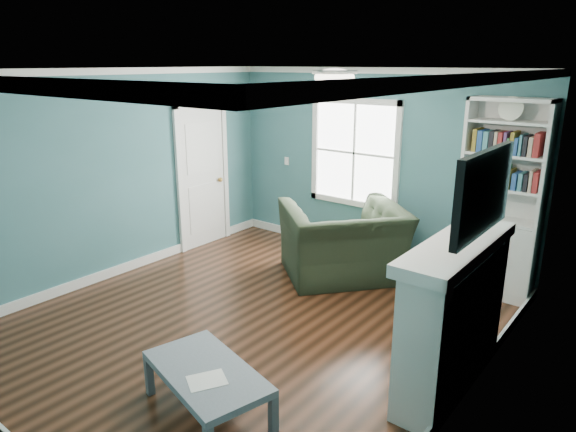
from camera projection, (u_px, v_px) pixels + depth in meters
The scene contains 13 objects.
floor at pixel (253, 321), 5.50m from camera, with size 5.00×5.00×0.00m, color black.
room_walls at pixel (250, 177), 5.05m from camera, with size 5.00×5.00×5.00m.
trim at pixel (250, 210), 5.15m from camera, with size 4.50×5.00×2.60m.
window at pixel (354, 153), 7.13m from camera, with size 1.40×0.06×1.50m.
bookshelf at pixel (499, 219), 5.92m from camera, with size 0.90×0.35×2.31m.
fireplace at pixel (455, 318), 4.24m from camera, with size 0.44×1.58×1.30m.
tv at pixel (484, 192), 3.86m from camera, with size 0.06×1.10×0.65m, color black.
door at pixel (203, 175), 7.57m from camera, with size 0.12×0.98×2.17m.
ceiling_fixture at pixel (334, 76), 4.31m from camera, with size 0.38×0.38×0.15m.
light_switch at pixel (287, 161), 7.92m from camera, with size 0.08×0.01×0.12m, color white.
recliner at pixel (343, 230), 6.46m from camera, with size 1.45×0.94×1.26m, color black.
coffee_table at pixel (207, 375), 3.96m from camera, with size 1.20×0.85×0.40m.
paper_sheet at pixel (207, 380), 3.81m from camera, with size 0.22×0.28×0.00m, color white.
Camera 1 is at (3.36, -3.65, 2.67)m, focal length 32.00 mm.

